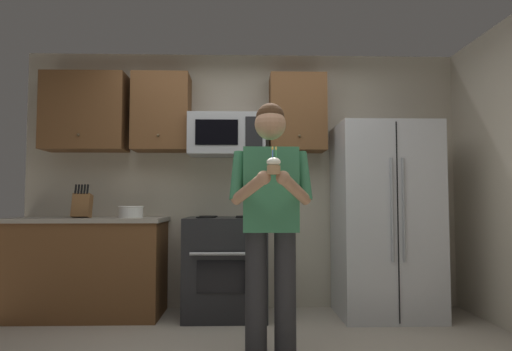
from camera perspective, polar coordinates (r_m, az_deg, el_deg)
wall_back at (r=4.65m, az=-1.75°, el=-0.51°), size 4.40×0.10×2.60m
oven_range at (r=4.30m, az=-3.83°, el=-11.46°), size 0.76×0.70×0.93m
microwave at (r=4.43m, az=-3.70°, el=5.11°), size 0.74×0.41×0.40m
refrigerator at (r=4.43m, az=16.05°, el=-5.41°), size 0.90×0.75×1.80m
cabinet_row_upper at (r=4.58m, az=-10.95°, el=7.81°), size 2.78×0.36×0.76m
counter_left at (r=4.56m, az=-20.67°, el=-10.79°), size 1.44×0.66×0.92m
knife_block at (r=4.49m, az=-21.24°, el=-3.55°), size 0.16×0.15×0.32m
bowl_large_white at (r=4.41m, az=-15.61°, el=-4.42°), size 0.23×0.23×0.11m
person at (r=3.11m, az=1.86°, el=-4.69°), size 0.60×0.48×1.76m
cupcake at (r=2.79m, az=2.26°, el=1.30°), size 0.09×0.09×0.17m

